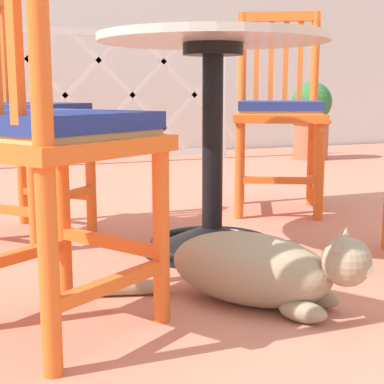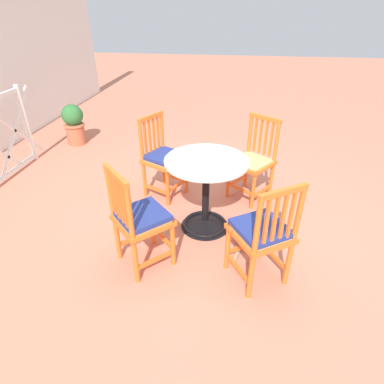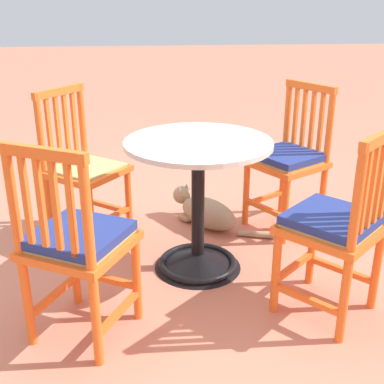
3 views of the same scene
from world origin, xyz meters
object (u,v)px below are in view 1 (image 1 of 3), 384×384
(orange_chair_near_fence, at_px, (279,114))
(tabby_cat, at_px, (262,271))
(orange_chair_facing_out, at_px, (46,138))
(orange_chair_by_planter, at_px, (20,119))
(cafe_table, at_px, (212,170))
(terracotta_planter, at_px, (311,118))

(orange_chair_near_fence, relative_size, tabby_cat, 1.51)
(orange_chair_near_fence, bearing_deg, tabby_cat, -121.63)
(orange_chair_facing_out, xyz_separation_m, orange_chair_by_planter, (0.04, 0.95, 0.00))
(cafe_table, xyz_separation_m, orange_chair_by_planter, (-0.58, 0.46, 0.16))
(orange_chair_by_planter, height_order, terracotta_planter, orange_chair_by_planter)
(cafe_table, bearing_deg, orange_chair_near_fence, 43.43)
(tabby_cat, bearing_deg, orange_chair_facing_out, 174.74)
(orange_chair_facing_out, bearing_deg, tabby_cat, -5.26)
(orange_chair_near_fence, xyz_separation_m, tabby_cat, (-0.66, -1.07, -0.35))
(orange_chair_facing_out, distance_m, orange_chair_by_planter, 0.95)
(orange_chair_near_fence, relative_size, terracotta_planter, 1.47)
(cafe_table, height_order, orange_chair_by_planter, orange_chair_by_planter)
(cafe_table, distance_m, orange_chair_facing_out, 0.80)
(cafe_table, height_order, orange_chair_facing_out, orange_chair_facing_out)
(orange_chair_facing_out, xyz_separation_m, orange_chair_near_fence, (1.18, 1.02, 0.00))
(orange_chair_facing_out, distance_m, orange_chair_near_fence, 1.56)
(terracotta_planter, bearing_deg, orange_chair_by_planter, -143.92)
(orange_chair_near_fence, xyz_separation_m, orange_chair_by_planter, (-1.14, -0.07, 0.00))
(cafe_table, xyz_separation_m, orange_chair_near_fence, (0.56, 0.53, 0.16))
(orange_chair_facing_out, bearing_deg, orange_chair_near_fence, 40.79)
(orange_chair_by_planter, relative_size, tabby_cat, 1.51)
(tabby_cat, relative_size, terracotta_planter, 0.97)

